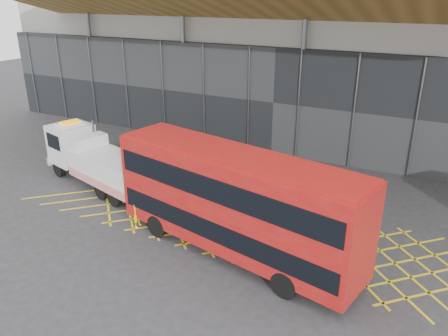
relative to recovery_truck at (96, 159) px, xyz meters
The scene contains 6 objects.
ground_plane 5.96m from the recovery_truck, ahead, with size 120.00×120.00×0.00m, color #2D2D2F.
road_markings 11.42m from the recovery_truck, ahead, with size 27.96×7.16×0.01m.
construction_building 20.87m from the recovery_truck, 67.14° to the left, with size 55.00×23.97×18.00m.
recovery_truck is the anchor object (origin of this frame).
bus_towed 11.88m from the recovery_truck, 14.80° to the right, with size 12.89×5.33×5.12m.
worker 6.62m from the recovery_truck, 29.01° to the right, with size 0.62×0.41×1.71m, color yellow.
Camera 1 is at (13.81, -18.90, 11.76)m, focal length 35.00 mm.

